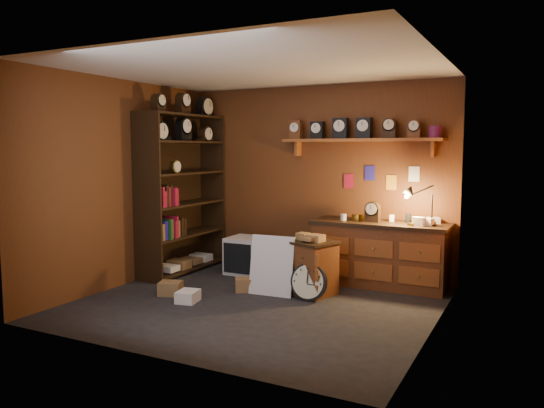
{
  "coord_description": "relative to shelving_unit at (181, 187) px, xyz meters",
  "views": [
    {
      "loc": [
        2.9,
        -5.29,
        1.81
      ],
      "look_at": [
        0.03,
        0.35,
        1.14
      ],
      "focal_mm": 35.0,
      "sensor_mm": 36.0,
      "label": 1
    }
  ],
  "objects": [
    {
      "name": "floor",
      "position": [
        1.79,
        -0.98,
        -1.25
      ],
      "size": [
        4.0,
        4.0,
        0.0
      ],
      "primitive_type": "plane",
      "color": "black",
      "rests_on": "ground"
    },
    {
      "name": "room_shell",
      "position": [
        1.84,
        -0.87,
        0.47
      ],
      "size": [
        4.02,
        3.62,
        2.71
      ],
      "color": "brown",
      "rests_on": "ground"
    },
    {
      "name": "shelving_unit",
      "position": [
        0.0,
        0.0,
        0.0
      ],
      "size": [
        0.47,
        1.6,
        2.58
      ],
      "color": "black",
      "rests_on": "ground"
    },
    {
      "name": "workbench",
      "position": [
        2.84,
        0.49,
        -0.78
      ],
      "size": [
        1.77,
        0.66,
        1.36
      ],
      "color": "brown",
      "rests_on": "ground"
    },
    {
      "name": "low_cabinet",
      "position": [
        2.18,
        -0.3,
        -0.88
      ],
      "size": [
        0.72,
        0.66,
        0.76
      ],
      "rotation": [
        0.0,
        0.0,
        -0.33
      ],
      "color": "brown",
      "rests_on": "ground"
    },
    {
      "name": "big_round_clock",
      "position": [
        2.27,
        -0.56,
        -1.03
      ],
      "size": [
        0.45,
        0.16,
        0.46
      ],
      "color": "black",
      "rests_on": "ground"
    },
    {
      "name": "white_panel",
      "position": [
        1.77,
        -0.55,
        -1.25
      ],
      "size": [
        0.58,
        0.19,
        0.75
      ],
      "primitive_type": "cube",
      "rotation": [
        -0.17,
        0.0,
        0.06
      ],
      "color": "silver",
      "rests_on": "ground"
    },
    {
      "name": "mini_fridge",
      "position": [
        0.92,
        0.3,
        -0.99
      ],
      "size": [
        0.52,
        0.54,
        0.53
      ],
      "rotation": [
        0.0,
        0.0,
        0.02
      ],
      "color": "silver",
      "rests_on": "ground"
    },
    {
      "name": "floor_box_a",
      "position": [
        0.66,
        -1.13,
        -1.17
      ],
      "size": [
        0.33,
        0.3,
        0.16
      ],
      "primitive_type": "cube",
      "rotation": [
        0.0,
        0.0,
        0.34
      ],
      "color": "olive",
      "rests_on": "ground"
    },
    {
      "name": "floor_box_b",
      "position": [
        1.03,
        -1.28,
        -1.19
      ],
      "size": [
        0.28,
        0.31,
        0.14
      ],
      "primitive_type": "cube",
      "rotation": [
        0.0,
        0.0,
        0.2
      ],
      "color": "white",
      "rests_on": "ground"
    },
    {
      "name": "floor_box_c",
      "position": [
        1.4,
        -0.57,
        -1.17
      ],
      "size": [
        0.29,
        0.28,
        0.17
      ],
      "primitive_type": "cube",
      "rotation": [
        0.0,
        0.0,
        0.56
      ],
      "color": "olive",
      "rests_on": "ground"
    }
  ]
}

